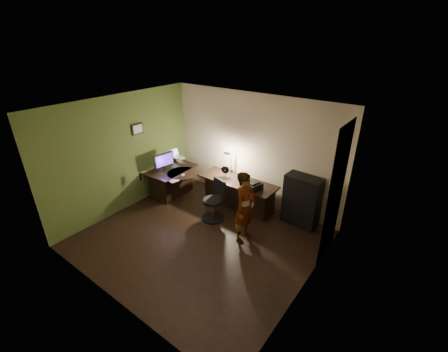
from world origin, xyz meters
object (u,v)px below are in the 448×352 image
Objects in this scene: cabinet at (302,201)px; person at (245,207)px; desk_right at (237,194)px; office_chair at (213,201)px; desk_left at (173,182)px; monitor at (164,165)px.

cabinet is 0.76× the size of person.
person is (0.82, -0.94, 0.39)m from desk_right.
office_chair is 0.62× the size of person.
desk_left is 1.78m from desk_right.
desk_right is 1.96m from monitor.
office_chair is at bearing 6.72° from monitor.
office_chair is at bearing -12.91° from desk_left.
desk_left is 3.31m from cabinet.
monitor is at bearing -160.63° from cabinet.
office_chair is at bearing -145.19° from cabinet.
desk_left is 1.09× the size of cabinet.
desk_left is 1.58m from office_chair.
desk_right is 3.56× the size of monitor.
person is (0.98, -0.20, 0.29)m from office_chair.
cabinet is at bearing 25.54° from monitor.
office_chair is (1.56, -0.27, 0.11)m from desk_left.
monitor is 0.36× the size of person.
desk_left is at bearing -163.93° from desk_right.
cabinet is 1.41m from person.
desk_left is 2.33× the size of monitor.
monitor reaches higher than desk_right.
office_chair is (1.61, -0.08, -0.42)m from monitor.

